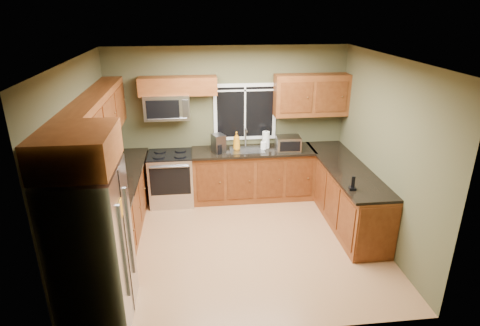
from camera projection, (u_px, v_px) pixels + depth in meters
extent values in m
plane|color=#9E6C45|center=(239.00, 242.00, 6.04)|extent=(4.20, 4.20, 0.00)
plane|color=white|center=(239.00, 59.00, 5.04)|extent=(4.20, 4.20, 0.00)
plane|color=#4C4B2F|center=(228.00, 123.00, 7.20)|extent=(4.20, 0.00, 4.20)
plane|color=#4C4B2F|center=(260.00, 226.00, 3.87)|extent=(4.20, 0.00, 4.20)
plane|color=#4C4B2F|center=(82.00, 165.00, 5.32)|extent=(0.00, 3.60, 3.60)
plane|color=#4C4B2F|center=(384.00, 153.00, 5.75)|extent=(0.00, 3.60, 3.60)
cube|color=white|center=(245.00, 112.00, 7.14)|extent=(1.12, 0.03, 1.02)
cube|color=black|center=(245.00, 112.00, 7.13)|extent=(1.00, 0.01, 0.90)
cube|color=white|center=(245.00, 112.00, 7.13)|extent=(0.03, 0.01, 0.90)
cube|color=white|center=(245.00, 90.00, 6.98)|extent=(1.00, 0.01, 0.03)
cube|color=brown|center=(119.00, 207.00, 6.12)|extent=(0.60, 2.65, 0.90)
cube|color=black|center=(117.00, 179.00, 5.95)|extent=(0.65, 2.65, 0.04)
cube|color=brown|center=(253.00, 175.00, 7.30)|extent=(2.17, 0.60, 0.90)
cube|color=black|center=(253.00, 151.00, 7.10)|extent=(2.17, 0.65, 0.04)
cube|color=brown|center=(345.00, 194.00, 6.56)|extent=(0.60, 2.50, 0.90)
cube|color=#592810|center=(378.00, 235.00, 5.40)|extent=(0.56, 0.02, 0.82)
cube|color=black|center=(346.00, 167.00, 6.39)|extent=(0.65, 2.50, 0.04)
cube|color=brown|center=(98.00, 118.00, 5.58)|extent=(0.33, 2.65, 0.72)
cube|color=brown|center=(178.00, 86.00, 6.69)|extent=(1.30, 0.33, 0.30)
cube|color=brown|center=(311.00, 95.00, 7.01)|extent=(1.30, 0.33, 0.72)
cube|color=brown|center=(77.00, 149.00, 3.90)|extent=(0.72, 0.90, 0.38)
cube|color=#B7B7BC|center=(92.00, 248.00, 4.32)|extent=(0.72, 0.90, 1.80)
cube|color=slate|center=(124.00, 252.00, 4.16)|extent=(0.03, 0.04, 1.10)
cube|color=slate|center=(130.00, 232.00, 4.53)|extent=(0.03, 0.04, 1.10)
cube|color=black|center=(127.00, 245.00, 4.36)|extent=(0.01, 0.02, 1.78)
cube|color=orange|center=(121.00, 209.00, 4.08)|extent=(0.01, 0.14, 0.20)
cube|color=#B7B7BC|center=(172.00, 179.00, 7.12)|extent=(0.76, 0.65, 0.90)
cube|color=black|center=(170.00, 155.00, 6.95)|extent=(0.76, 0.64, 0.03)
cube|color=black|center=(170.00, 181.00, 6.78)|extent=(0.68, 0.02, 0.50)
cylinder|color=slate|center=(169.00, 167.00, 6.66)|extent=(0.64, 0.04, 0.04)
cylinder|color=black|center=(159.00, 157.00, 6.80)|extent=(0.20, 0.20, 0.01)
cylinder|color=black|center=(180.00, 156.00, 6.83)|extent=(0.20, 0.20, 0.01)
cylinder|color=black|center=(160.00, 151.00, 7.05)|extent=(0.20, 0.20, 0.01)
cylinder|color=black|center=(180.00, 150.00, 7.09)|extent=(0.20, 0.20, 0.01)
cube|color=#B7B7BC|center=(167.00, 106.00, 6.77)|extent=(0.76, 0.38, 0.42)
cube|color=black|center=(163.00, 109.00, 6.59)|extent=(0.54, 0.01, 0.30)
cube|color=slate|center=(185.00, 109.00, 6.62)|extent=(0.10, 0.01, 0.30)
cylinder|color=slate|center=(167.00, 119.00, 6.64)|extent=(0.66, 0.02, 0.02)
cube|color=slate|center=(247.00, 150.00, 7.09)|extent=(0.60, 0.42, 0.02)
cylinder|color=#B7B7BC|center=(246.00, 137.00, 7.21)|extent=(0.03, 0.03, 0.34)
cylinder|color=#B7B7BC|center=(246.00, 130.00, 7.07)|extent=(0.03, 0.18, 0.03)
cube|color=#B7B7BC|center=(288.00, 144.00, 7.01)|extent=(0.42, 0.32, 0.26)
cube|color=black|center=(290.00, 147.00, 6.86)|extent=(0.35, 0.02, 0.18)
cube|color=slate|center=(218.00, 143.00, 6.93)|extent=(0.26, 0.29, 0.32)
cylinder|color=black|center=(219.00, 149.00, 6.88)|extent=(0.15, 0.15, 0.17)
cylinder|color=#B7B7BC|center=(217.00, 143.00, 7.06)|extent=(0.22, 0.22, 0.24)
cone|color=black|center=(216.00, 135.00, 7.01)|extent=(0.14, 0.14, 0.07)
cylinder|color=white|center=(266.00, 140.00, 7.15)|extent=(0.16, 0.16, 0.30)
cylinder|color=slate|center=(266.00, 131.00, 7.09)|extent=(0.03, 0.03, 0.04)
imported|color=orange|center=(237.00, 141.00, 7.04)|extent=(0.15, 0.15, 0.32)
imported|color=white|center=(263.00, 144.00, 7.10)|extent=(0.10, 0.11, 0.19)
cube|color=black|center=(352.00, 188.00, 5.56)|extent=(0.11, 0.11, 0.04)
cube|color=black|center=(353.00, 182.00, 5.53)|extent=(0.05, 0.04, 0.16)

